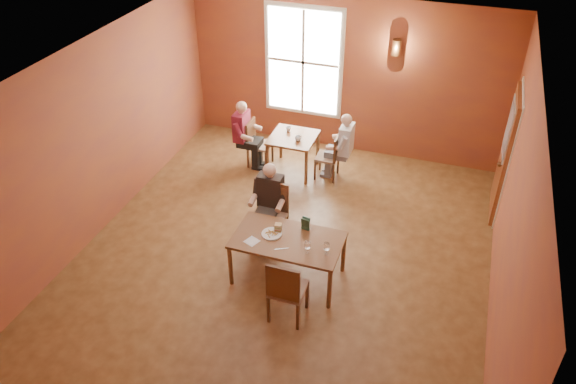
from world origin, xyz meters
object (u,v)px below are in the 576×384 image
(chair_empty, at_px, (288,287))
(second_table, at_px, (293,154))
(chair_diner_main, at_px, (270,217))
(diner_white, at_px, (329,148))
(chair_diner_white, at_px, (327,156))
(diner_main, at_px, (270,212))
(main_table, at_px, (288,258))
(chair_diner_maroon, at_px, (260,144))
(diner_maroon, at_px, (258,135))

(chair_empty, relative_size, second_table, 1.24)
(chair_diner_main, bearing_deg, diner_white, -99.09)
(chair_diner_white, bearing_deg, diner_main, 171.82)
(chair_diner_white, bearing_deg, main_table, -176.07)
(chair_empty, relative_size, chair_diner_maroon, 1.13)
(main_table, bearing_deg, chair_empty, -70.88)
(chair_empty, bearing_deg, diner_maroon, 117.05)
(chair_diner_white, height_order, diner_white, diner_white)
(chair_diner_white, distance_m, diner_white, 0.19)
(diner_main, xyz_separation_m, diner_white, (0.34, 2.15, -0.01))
(chair_diner_main, height_order, diner_white, diner_white)
(main_table, distance_m, diner_white, 2.79)
(diner_main, bearing_deg, chair_empty, 119.43)
(diner_white, distance_m, chair_diner_maroon, 1.34)
(chair_diner_white, xyz_separation_m, diner_maroon, (-1.33, 0.00, 0.20))
(main_table, bearing_deg, diner_white, 93.31)
(diner_main, distance_m, diner_white, 2.18)
(chair_diner_main, bearing_deg, diner_maroon, -64.33)
(main_table, height_order, chair_diner_main, chair_diner_main)
(chair_diner_white, bearing_deg, chair_diner_main, 171.70)
(chair_diner_white, distance_m, diner_maroon, 1.34)
(chair_diner_maroon, bearing_deg, main_table, 28.25)
(diner_main, height_order, second_table, diner_main)
(chair_diner_white, bearing_deg, second_table, 90.00)
(diner_main, relative_size, chair_empty, 1.24)
(chair_diner_main, xyz_separation_m, second_table, (-0.34, 2.12, -0.14))
(chair_diner_white, bearing_deg, chair_empty, -172.93)
(chair_diner_maroon, bearing_deg, chair_empty, 26.54)
(chair_empty, xyz_separation_m, chair_diner_maroon, (-1.73, 3.46, -0.06))
(diner_white, xyz_separation_m, chair_diner_maroon, (-1.33, 0.00, -0.17))
(diner_white, bearing_deg, chair_diner_maroon, 90.00)
(chair_diner_maroon, bearing_deg, diner_white, 90.00)
(diner_main, distance_m, chair_diner_white, 2.18)
(chair_diner_main, xyz_separation_m, chair_empty, (0.74, -1.34, 0.00))
(diner_maroon, bearing_deg, chair_empty, 26.93)
(chair_diner_main, relative_size, chair_diner_maroon, 1.13)
(main_table, height_order, second_table, second_table)
(diner_main, bearing_deg, diner_maroon, -64.65)
(chair_diner_main, bearing_deg, chair_diner_white, -98.30)
(main_table, xyz_separation_m, second_table, (-0.84, 2.77, 0.00))
(chair_empty, height_order, diner_white, diner_white)
(main_table, relative_size, chair_diner_maroon, 1.70)
(diner_main, height_order, chair_diner_maroon, diner_main)
(diner_white, distance_m, diner_maroon, 1.36)
(chair_diner_white, distance_m, chair_diner_maroon, 1.30)
(chair_empty, bearing_deg, main_table, 109.24)
(chair_diner_white, relative_size, diner_maroon, 0.69)
(diner_main, height_order, diner_maroon, diner_maroon)
(main_table, distance_m, second_table, 2.90)
(chair_empty, xyz_separation_m, second_table, (-1.08, 3.46, -0.14))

